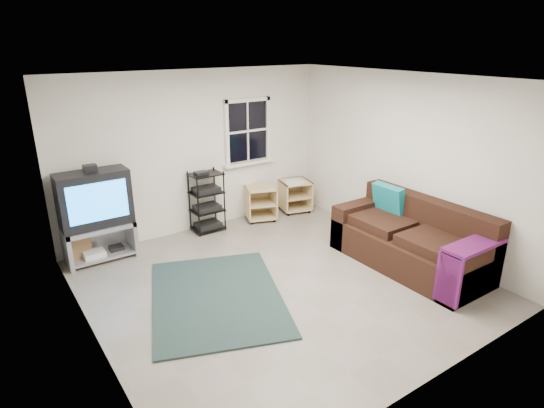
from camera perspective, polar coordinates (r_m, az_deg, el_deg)
room at (r=7.85m, az=-3.06°, el=8.60°), size 4.60×4.62×4.60m
tv_unit at (r=6.85m, az=-21.27°, el=-0.55°), size 0.96×0.48×1.42m
av_rack at (r=7.56m, az=-8.15°, el=-0.16°), size 0.51×0.37×1.03m
side_table_left at (r=8.05m, az=-1.55°, el=0.35°), size 0.65×0.65×0.60m
side_table_right at (r=8.43m, az=2.78°, el=1.37°), size 0.63×0.63×0.60m
sofa at (r=6.67m, az=17.12°, el=-4.54°), size 0.98×2.21×1.01m
shag_rug at (r=5.80m, az=-6.93°, el=-11.46°), size 2.20×2.54×0.03m
paper_bag at (r=7.11m, az=-23.11°, el=-4.98°), size 0.34×0.27×0.43m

